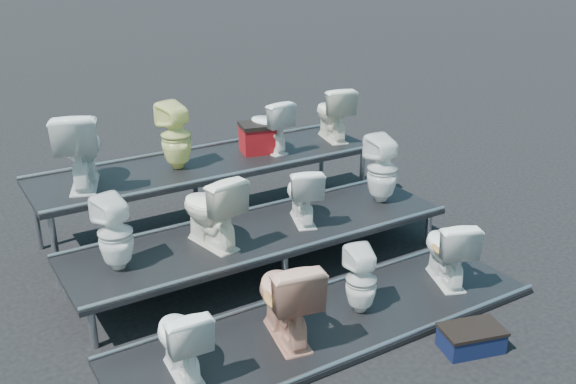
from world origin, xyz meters
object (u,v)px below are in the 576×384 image
toilet_1 (286,297)px  red_crate (259,139)px  toilet_6 (303,194)px  toilet_8 (80,148)px  toilet_7 (382,169)px  toilet_4 (115,233)px  toilet_5 (211,209)px  toilet_9 (176,136)px  toilet_3 (447,249)px  toilet_11 (333,113)px  toilet_0 (181,339)px  step_stool (471,340)px  toilet_2 (361,280)px  toilet_10 (269,125)px

toilet_1 → red_crate: 2.94m
toilet_6 → toilet_8: 2.45m
toilet_6 → toilet_7: size_ratio=0.81×
toilet_4 → toilet_5: (0.98, 0.00, 0.02)m
toilet_4 → toilet_9: 1.80m
toilet_3 → toilet_11: (0.37, 2.60, 0.80)m
toilet_4 → toilet_11: (3.39, 1.30, 0.40)m
toilet_9 → toilet_0: bearing=54.9°
toilet_5 → step_stool: toilet_5 is taller
toilet_11 → toilet_2: bearing=73.5°
toilet_7 → toilet_8: toilet_8 is taller
toilet_6 → toilet_8: size_ratio=0.76×
toilet_0 → toilet_2: toilet_0 is taller
toilet_7 → toilet_8: size_ratio=0.94×
toilet_8 → toilet_7: bearing=177.2°
toilet_3 → toilet_9: 3.30m
red_crate → toilet_9: bearing=-165.2°
toilet_0 → red_crate: (2.19, 2.63, 0.63)m
toilet_4 → toilet_8: 1.38m
toilet_4 → step_stool: size_ratio=1.38×
toilet_6 → toilet_8: (-2.02, 1.30, 0.50)m
toilet_6 → red_crate: 1.36m
toilet_5 → red_crate: toilet_5 is taller
toilet_8 → toilet_11: 3.32m
toilet_7 → step_stool: bearing=73.6°
toilet_2 → toilet_7: (1.28, 1.30, 0.47)m
toilet_2 → toilet_10: size_ratio=1.00×
toilet_9 → toilet_8: bearing=-12.6°
toilet_3 → toilet_6: (-0.94, 1.30, 0.36)m
toilet_0 → toilet_2: size_ratio=1.00×
toilet_1 → toilet_7: toilet_7 is taller
toilet_3 → red_crate: bearing=-52.9°
toilet_10 → red_crate: 0.22m
toilet_7 → toilet_0: bearing=25.2°
toilet_8 → red_crate: toilet_8 is taller
toilet_8 → step_stool: (2.36, -3.54, -1.19)m
toilet_5 → step_stool: bearing=112.3°
toilet_0 → toilet_3: 2.93m
toilet_7 → toilet_9: bearing=-30.2°
toilet_1 → red_crate: red_crate is taller
toilet_4 → toilet_6: size_ratio=1.12×
toilet_7 → toilet_9: toilet_9 is taller
toilet_1 → toilet_10: bearing=-105.7°
toilet_7 → toilet_3: bearing=84.8°
toilet_1 → toilet_10: size_ratio=1.23×
red_crate → toilet_7: bearing=-42.2°
toilet_2 → toilet_8: bearing=-42.1°
toilet_5 → toilet_1: bearing=83.9°
toilet_3 → toilet_6: toilet_6 is taller
toilet_8 → step_stool: size_ratio=1.62×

